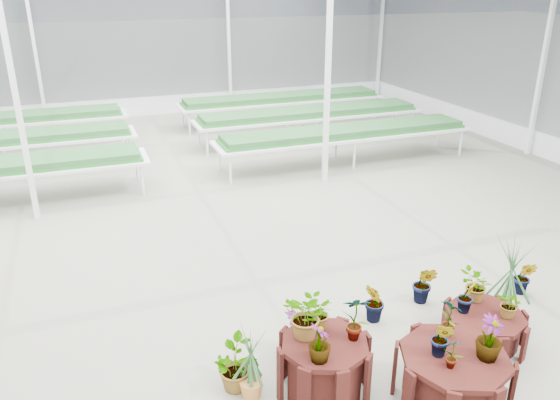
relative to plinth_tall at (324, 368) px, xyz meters
name	(u,v)px	position (x,y,z in m)	size (l,w,h in m)	color
ground_plane	(252,293)	(-0.11, 2.23, -0.34)	(24.00, 24.00, 0.00)	gray
greenhouse_shell	(248,143)	(-0.11, 2.23, 1.91)	(18.00, 24.00, 4.50)	white
steel_frame	(248,143)	(-0.11, 2.23, 1.91)	(18.00, 24.00, 4.50)	silver
nursery_benches	(166,139)	(-0.11, 9.43, 0.08)	(16.00, 7.00, 0.84)	silver
plinth_tall	(324,368)	(0.00, 0.00, 0.00)	(0.98, 0.98, 0.67)	black
plinth_mid	(452,379)	(1.20, -0.60, -0.02)	(1.18, 1.18, 0.62)	black
plinth_low	(483,329)	(2.20, 0.10, -0.11)	(0.98, 0.98, 0.44)	black
nursery_plants	(396,328)	(0.96, 0.13, 0.19)	(4.89, 3.00, 1.32)	#234F26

